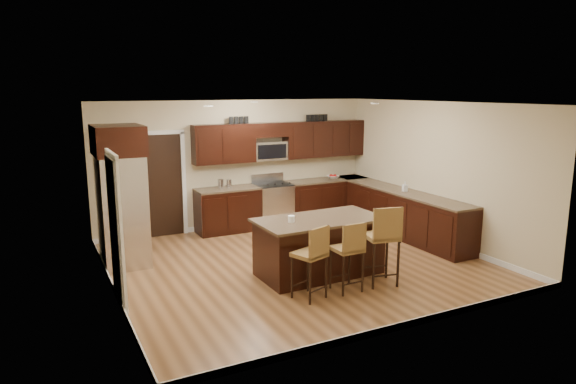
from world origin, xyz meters
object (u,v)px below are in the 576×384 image
range (273,204)px  stool_mid (349,249)px  stool_right (383,236)px  stool_left (313,254)px  refrigerator (121,195)px  island (319,248)px

range → stool_mid: (-0.59, -3.88, 0.19)m
stool_right → stool_left: bearing=-168.2°
stool_left → refrigerator: (-2.10, 2.75, 0.54)m
island → stool_mid: (0.01, -0.84, 0.23)m
range → stool_left: bearing=-107.2°
stool_left → refrigerator: refrigerator is taller
refrigerator → stool_left: bearing=-52.6°
stool_left → refrigerator: size_ratio=0.46×
stool_right → range: bearing=102.4°
island → stool_right: (0.61, -0.85, 0.34)m
stool_right → refrigerator: refrigerator is taller
island → stool_left: 1.06m
island → stool_right: stool_right is taller
stool_left → refrigerator: 3.50m
stool_mid → stool_right: bearing=-2.1°
range → stool_mid: range is taller
range → stool_left: range is taller
island → refrigerator: (-2.70, 1.91, 0.77)m
range → island: 3.09m
island → stool_mid: stool_mid is taller
island → stool_right: 1.10m
range → island: range is taller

